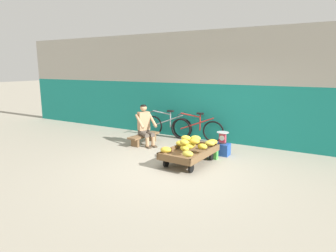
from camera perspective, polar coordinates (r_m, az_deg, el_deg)
The scene contains 11 objects.
ground_plane at distance 6.53m, azimuth 1.47°, elevation -8.06°, with size 80.00×80.00×0.00m, color gray.
back_wall at distance 8.73m, azimuth 10.44°, elevation 7.50°, with size 16.00×0.30×3.22m.
banana_cart at distance 6.74m, azimuth 4.25°, elevation -5.33°, with size 0.92×1.48×0.36m.
banana_pile at distance 6.65m, azimuth 4.55°, elevation -3.57°, with size 0.90×1.40×0.26m.
low_bench at distance 8.47m, azimuth -4.70°, elevation -2.14°, with size 0.39×1.12×0.27m.
vendor_seated at distance 8.31m, azimuth -4.48°, elevation 0.21°, with size 0.74×0.65×1.14m.
plastic_crate at distance 7.50m, azimuth 10.49°, elevation -4.47°, with size 0.36×0.28×0.30m.
weighing_scale at distance 7.42m, azimuth 10.57°, elevation -2.22°, with size 0.30×0.30×0.29m.
bicycle_near_left at distance 9.26m, azimuth -0.11°, elevation 0.05°, with size 1.66×0.48×0.86m.
bicycle_far_left at distance 8.81m, azimuth 5.58°, elevation -0.59°, with size 1.66×0.48×0.86m.
shopping_bag at distance 7.16m, azimuth 8.92°, elevation -5.42°, with size 0.18×0.12×0.24m, color green.
Camera 1 is at (2.95, -5.41, 2.18)m, focal length 31.32 mm.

